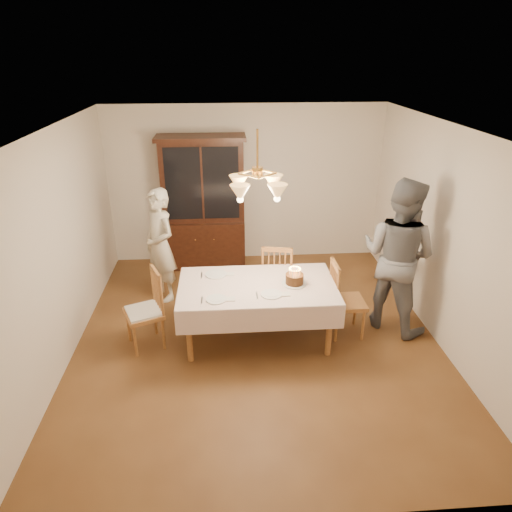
{
  "coord_description": "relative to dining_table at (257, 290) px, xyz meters",
  "views": [
    {
      "loc": [
        -0.37,
        -4.86,
        3.37
      ],
      "look_at": [
        0.0,
        0.2,
        1.05
      ],
      "focal_mm": 32.0,
      "sensor_mm": 36.0,
      "label": 1
    }
  ],
  "objects": [
    {
      "name": "ground",
      "position": [
        0.0,
        0.0,
        -0.68
      ],
      "size": [
        5.0,
        5.0,
        0.0
      ],
      "primitive_type": "plane",
      "color": "#593519",
      "rests_on": "ground"
    },
    {
      "name": "chair_right_end",
      "position": [
        1.13,
        0.03,
        -0.24
      ],
      "size": [
        0.42,
        0.44,
        1.0
      ],
      "color": "#92592A",
      "rests_on": "ground"
    },
    {
      "name": "place_setting_near_left",
      "position": [
        -0.48,
        -0.33,
        0.08
      ],
      "size": [
        0.38,
        0.24,
        0.02
      ],
      "color": "white",
      "rests_on": "dining_table"
    },
    {
      "name": "chair_left_end",
      "position": [
        -1.37,
        -0.06,
        -0.23
      ],
      "size": [
        0.56,
        0.57,
        1.0
      ],
      "color": "#92592A",
      "rests_on": "ground"
    },
    {
      "name": "dining_table",
      "position": [
        0.0,
        0.0,
        0.0
      ],
      "size": [
        1.9,
        1.1,
        0.76
      ],
      "color": "#92592A",
      "rests_on": "ground"
    },
    {
      "name": "chair_far_side",
      "position": [
        0.33,
        0.73,
        -0.24
      ],
      "size": [
        0.51,
        0.49,
        1.0
      ],
      "color": "#92592A",
      "rests_on": "ground"
    },
    {
      "name": "place_setting_near_right",
      "position": [
        0.16,
        -0.26,
        0.08
      ],
      "size": [
        0.39,
        0.25,
        0.02
      ],
      "color": "white",
      "rests_on": "dining_table"
    },
    {
      "name": "chandelier",
      "position": [
        -0.0,
        -0.0,
        1.29
      ],
      "size": [
        0.62,
        0.62,
        0.73
      ],
      "color": "#BF8C3F",
      "rests_on": "ground"
    },
    {
      "name": "place_setting_far_left",
      "position": [
        -0.49,
        0.3,
        0.08
      ],
      "size": [
        0.42,
        0.27,
        0.02
      ],
      "color": "white",
      "rests_on": "dining_table"
    },
    {
      "name": "birthday_cake",
      "position": [
        0.45,
        -0.02,
        0.14
      ],
      "size": [
        0.3,
        0.3,
        0.21
      ],
      "color": "white",
      "rests_on": "dining_table"
    },
    {
      "name": "room_shell",
      "position": [
        0.0,
        0.0,
        0.9
      ],
      "size": [
        5.0,
        5.0,
        5.0
      ],
      "color": "white",
      "rests_on": "ground"
    },
    {
      "name": "elderly_woman",
      "position": [
        -1.29,
        1.14,
        0.14
      ],
      "size": [
        0.68,
        0.72,
        1.65
      ],
      "primitive_type": "imported",
      "rotation": [
        0.0,
        0.0,
        -0.92
      ],
      "color": "beige",
      "rests_on": "ground"
    },
    {
      "name": "adult_in_grey",
      "position": [
        1.78,
        0.19,
        0.31
      ],
      "size": [
        1.22,
        1.22,
        2.0
      ],
      "primitive_type": "imported",
      "rotation": [
        0.0,
        0.0,
        2.34
      ],
      "color": "slate",
      "rests_on": "ground"
    },
    {
      "name": "china_hutch",
      "position": [
        -0.7,
        2.25,
        0.36
      ],
      "size": [
        1.38,
        0.54,
        2.16
      ],
      "color": "black",
      "rests_on": "ground"
    }
  ]
}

